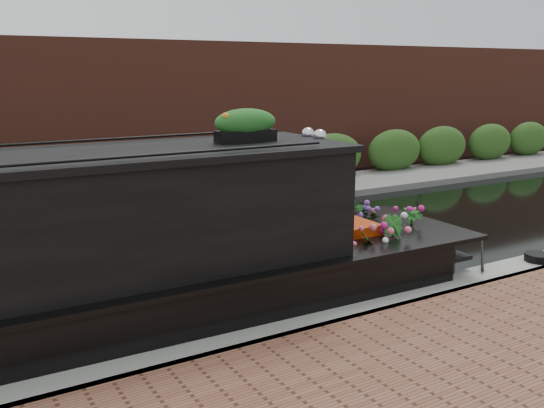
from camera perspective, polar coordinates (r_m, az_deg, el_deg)
ground at (r=10.33m, az=-7.04°, el=-5.66°), size 80.00×80.00×0.00m
near_bank_coping at (r=7.63m, az=3.36°, el=-12.35°), size 40.00×0.60×0.50m
far_bank_path at (r=14.14m, az=-14.00°, el=-0.96°), size 40.00×2.40×0.34m
far_hedge at (r=14.99m, az=-15.02°, el=-0.27°), size 40.00×1.10×2.80m
far_brick_wall at (r=16.98m, az=-17.00°, el=1.08°), size 40.00×1.00×8.00m
rope_fender at (r=10.47m, az=14.50°, el=-4.65°), size 0.37×0.40×0.37m
coiled_mooring_rope at (r=10.49m, az=23.78°, el=-4.61°), size 0.42×0.42×0.12m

